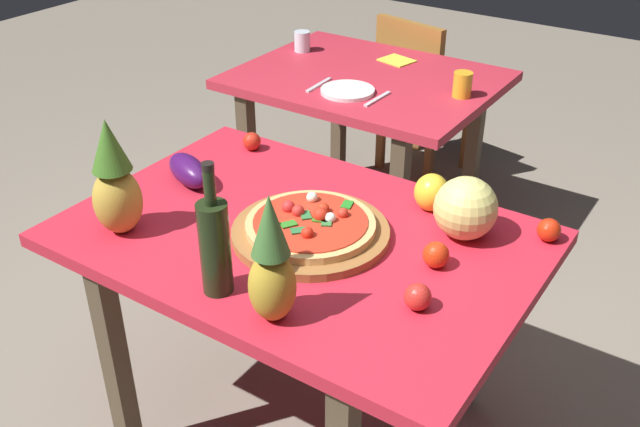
{
  "coord_description": "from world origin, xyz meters",
  "views": [
    {
      "loc": [
        0.98,
        -1.38,
        1.83
      ],
      "look_at": [
        0.04,
        0.05,
        0.81
      ],
      "focal_mm": 40.34,
      "sensor_mm": 36.0,
      "label": 1
    }
  ],
  "objects_px": {
    "eggplant": "(188,170)",
    "bell_pepper": "(432,192)",
    "tomato_beside_pepper": "(549,230)",
    "dining_chair": "(419,88)",
    "pizza": "(310,224)",
    "pineapple_right": "(115,183)",
    "melon": "(465,208)",
    "knife_utensil": "(378,99)",
    "tomato_at_corner": "(436,255)",
    "pineapple_left": "(271,266)",
    "background_table": "(366,98)",
    "drinking_glass_juice": "(462,85)",
    "tomato_near_board": "(252,141)",
    "tomato_by_bottle": "(418,297)",
    "pizza_board": "(310,233)",
    "dinner_plate": "(348,91)",
    "napkin_folded": "(397,60)",
    "display_table": "(300,259)",
    "wine_bottle": "(215,245)",
    "fork_utensil": "(319,85)",
    "drinking_glass_water": "(302,41)"
  },
  "relations": [
    {
      "from": "background_table",
      "to": "eggplant",
      "type": "height_order",
      "value": "eggplant"
    },
    {
      "from": "dining_chair",
      "to": "melon",
      "type": "relative_size",
      "value": 4.86
    },
    {
      "from": "tomato_at_corner",
      "to": "drinking_glass_juice",
      "type": "xyz_separation_m",
      "value": [
        -0.43,
        1.13,
        0.02
      ]
    },
    {
      "from": "wine_bottle",
      "to": "knife_utensil",
      "type": "xyz_separation_m",
      "value": [
        -0.29,
        1.3,
        -0.13
      ]
    },
    {
      "from": "pizza",
      "to": "melon",
      "type": "relative_size",
      "value": 2.05
    },
    {
      "from": "napkin_folded",
      "to": "pizza_board",
      "type": "bearing_deg",
      "value": -70.63
    },
    {
      "from": "tomato_by_bottle",
      "to": "drinking_glass_juice",
      "type": "height_order",
      "value": "drinking_glass_juice"
    },
    {
      "from": "pizza_board",
      "to": "dinner_plate",
      "type": "xyz_separation_m",
      "value": [
        -0.48,
        0.98,
        -0.0
      ]
    },
    {
      "from": "melon",
      "to": "tomato_beside_pepper",
      "type": "distance_m",
      "value": 0.24
    },
    {
      "from": "melon",
      "to": "knife_utensil",
      "type": "distance_m",
      "value": 1.01
    },
    {
      "from": "background_table",
      "to": "drinking_glass_juice",
      "type": "relative_size",
      "value": 10.77
    },
    {
      "from": "napkin_folded",
      "to": "melon",
      "type": "bearing_deg",
      "value": -54.48
    },
    {
      "from": "dinner_plate",
      "to": "drinking_glass_water",
      "type": "bearing_deg",
      "value": 143.82
    },
    {
      "from": "dining_chair",
      "to": "melon",
      "type": "height_order",
      "value": "melon"
    },
    {
      "from": "bell_pepper",
      "to": "dining_chair",
      "type": "bearing_deg",
      "value": 117.37
    },
    {
      "from": "eggplant",
      "to": "tomato_near_board",
      "type": "xyz_separation_m",
      "value": [
        0.01,
        0.3,
        -0.01
      ]
    },
    {
      "from": "background_table",
      "to": "pineapple_left",
      "type": "relative_size",
      "value": 3.28
    },
    {
      "from": "pineapple_right",
      "to": "tomato_by_bottle",
      "type": "distance_m",
      "value": 0.87
    },
    {
      "from": "tomato_at_corner",
      "to": "pineapple_left",
      "type": "bearing_deg",
      "value": -119.21
    },
    {
      "from": "pizza_board",
      "to": "wine_bottle",
      "type": "bearing_deg",
      "value": -99.03
    },
    {
      "from": "display_table",
      "to": "knife_utensil",
      "type": "height_order",
      "value": "knife_utensil"
    },
    {
      "from": "tomato_beside_pepper",
      "to": "dining_chair",
      "type": "bearing_deg",
      "value": 127.02
    },
    {
      "from": "drinking_glass_juice",
      "to": "dinner_plate",
      "type": "xyz_separation_m",
      "value": [
        -0.4,
        -0.22,
        -0.04
      ]
    },
    {
      "from": "pizza",
      "to": "dinner_plate",
      "type": "height_order",
      "value": "pizza"
    },
    {
      "from": "pizza_board",
      "to": "drinking_glass_water",
      "type": "height_order",
      "value": "drinking_glass_water"
    },
    {
      "from": "tomato_near_board",
      "to": "dinner_plate",
      "type": "distance_m",
      "value": 0.63
    },
    {
      "from": "pizza_board",
      "to": "drinking_glass_juice",
      "type": "xyz_separation_m",
      "value": [
        -0.08,
        1.2,
        0.04
      ]
    },
    {
      "from": "eggplant",
      "to": "tomato_by_bottle",
      "type": "height_order",
      "value": "eggplant"
    },
    {
      "from": "melon",
      "to": "tomato_near_board",
      "type": "bearing_deg",
      "value": 172.6
    },
    {
      "from": "background_table",
      "to": "tomato_near_board",
      "type": "distance_m",
      "value": 0.86
    },
    {
      "from": "tomato_beside_pepper",
      "to": "fork_utensil",
      "type": "bearing_deg",
      "value": 151.76
    },
    {
      "from": "pizza_board",
      "to": "tomato_at_corner",
      "type": "bearing_deg",
      "value": 10.4
    },
    {
      "from": "melon",
      "to": "tomato_at_corner",
      "type": "distance_m",
      "value": 0.18
    },
    {
      "from": "tomato_near_board",
      "to": "drinking_glass_juice",
      "type": "xyz_separation_m",
      "value": [
        0.39,
        0.85,
        0.02
      ]
    },
    {
      "from": "pineapple_left",
      "to": "pineapple_right",
      "type": "bearing_deg",
      "value": 172.95
    },
    {
      "from": "eggplant",
      "to": "bell_pepper",
      "type": "bearing_deg",
      "value": 21.99
    },
    {
      "from": "melon",
      "to": "bell_pepper",
      "type": "height_order",
      "value": "melon"
    },
    {
      "from": "display_table",
      "to": "napkin_folded",
      "type": "xyz_separation_m",
      "value": [
        -0.47,
        1.43,
        0.09
      ]
    },
    {
      "from": "pizza_board",
      "to": "tomato_beside_pepper",
      "type": "bearing_deg",
      "value": 32.2
    },
    {
      "from": "pizza_board",
      "to": "eggplant",
      "type": "distance_m",
      "value": 0.49
    },
    {
      "from": "drinking_glass_juice",
      "to": "knife_utensil",
      "type": "bearing_deg",
      "value": -140.12
    },
    {
      "from": "background_table",
      "to": "pineapple_left",
      "type": "distance_m",
      "value": 1.68
    },
    {
      "from": "background_table",
      "to": "pizza",
      "type": "relative_size",
      "value": 3.02
    },
    {
      "from": "pineapple_right",
      "to": "fork_utensil",
      "type": "relative_size",
      "value": 1.87
    },
    {
      "from": "pizza",
      "to": "pineapple_right",
      "type": "xyz_separation_m",
      "value": [
        -0.45,
        -0.27,
        0.11
      ]
    },
    {
      "from": "pineapple_right",
      "to": "pizza",
      "type": "bearing_deg",
      "value": 30.25
    },
    {
      "from": "melon",
      "to": "bell_pepper",
      "type": "xyz_separation_m",
      "value": [
        -0.14,
        0.09,
        -0.04
      ]
    },
    {
      "from": "pineapple_left",
      "to": "bell_pepper",
      "type": "bearing_deg",
      "value": 83.09
    },
    {
      "from": "drinking_glass_juice",
      "to": "melon",
      "type": "bearing_deg",
      "value": -65.76
    },
    {
      "from": "fork_utensil",
      "to": "melon",
      "type": "bearing_deg",
      "value": -39.24
    }
  ]
}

